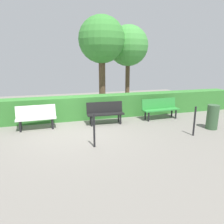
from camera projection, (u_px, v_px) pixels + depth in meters
ground_plane at (78, 132)px, 7.47m from camera, size 17.09×17.09×0.00m
bench_green at (160, 108)px, 9.00m from camera, size 1.63×0.52×0.86m
bench_black at (105, 112)px, 8.31m from camera, size 1.46×0.52×0.86m
bench_white at (36, 116)px, 7.69m from camera, size 1.41×0.51×0.86m
hedge_row at (98, 106)px, 9.21m from camera, size 13.09×0.72×0.97m
tree_near at (128, 46)px, 10.93m from camera, size 2.08×2.08×4.20m
tree_mid at (102, 41)px, 9.96m from camera, size 2.21×2.21×4.49m
railing_post_near at (194, 121)px, 7.00m from camera, size 0.06×0.06×1.00m
railing_post_mid at (94, 131)px, 6.08m from camera, size 0.06×0.06×1.00m
trash_bin at (212, 117)px, 7.70m from camera, size 0.41×0.41×0.90m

